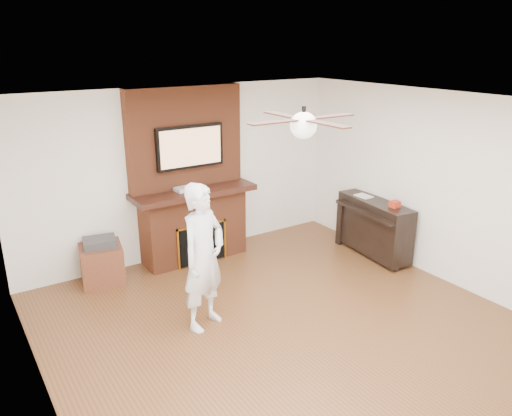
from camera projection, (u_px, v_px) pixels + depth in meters
room_shell at (300, 230)px, 5.10m from camera, size 5.36×5.86×2.86m
fireplace at (191, 193)px, 7.19m from camera, size 1.78×0.64×2.50m
tv at (190, 147)px, 6.94m from camera, size 1.00×0.08×0.60m
ceiling_fan at (303, 124)px, 4.75m from camera, size 1.21×1.21×0.31m
person at (203, 257)px, 5.46m from camera, size 0.73×0.62×1.67m
side_table at (102, 262)px, 6.65m from camera, size 0.63×0.63×0.62m
piano at (374, 226)px, 7.43m from camera, size 0.61×1.34×0.95m
cable_box at (187, 188)px, 7.03m from camera, size 0.36×0.23×0.05m
candle_orange at (190, 261)px, 7.21m from camera, size 0.07×0.07×0.12m
candle_green at (203, 257)px, 7.38m from camera, size 0.07×0.07×0.09m
candle_cream at (208, 255)px, 7.41m from camera, size 0.09×0.09×0.11m
candle_blue at (211, 255)px, 7.46m from camera, size 0.06×0.06×0.09m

